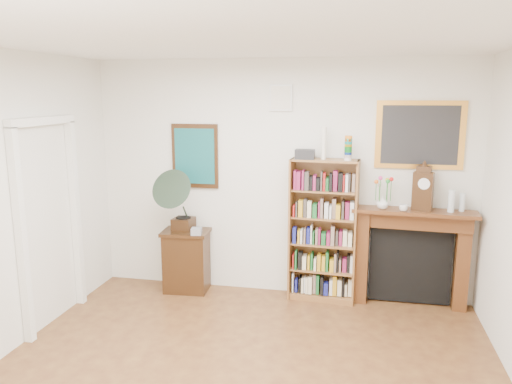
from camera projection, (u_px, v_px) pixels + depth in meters
room at (225, 238)px, 3.52m from camera, size 4.51×5.01×2.81m
door_casing at (49, 206)px, 5.14m from camera, size 0.08×1.02×2.17m
teal_poster at (195, 156)px, 6.06m from camera, size 0.58×0.04×0.78m
small_picture at (281, 98)px, 5.71m from camera, size 0.26×0.04×0.30m
gilt_painting at (420, 135)px, 5.48m from camera, size 0.95×0.04×0.75m
bookshelf at (323, 223)px, 5.75m from camera, size 0.79×0.33×1.92m
side_cabinet at (187, 261)px, 6.13m from camera, size 0.59×0.45×0.76m
fireplace at (411, 249)px, 5.66m from camera, size 1.36×0.40×1.13m
gramophone at (179, 197)px, 5.89m from camera, size 0.51×0.62×0.78m
cd_stack at (196, 231)px, 5.88m from camera, size 0.14×0.14×0.08m
mantel_clock at (423, 189)px, 5.44m from camera, size 0.24×0.17×0.49m
flower_vase at (383, 203)px, 5.55m from camera, size 0.17×0.17×0.14m
teacup at (404, 208)px, 5.44m from camera, size 0.10×0.10×0.08m
bottle_left at (451, 201)px, 5.39m from camera, size 0.07×0.07×0.24m
bottle_right at (462, 202)px, 5.43m from camera, size 0.06×0.06×0.20m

